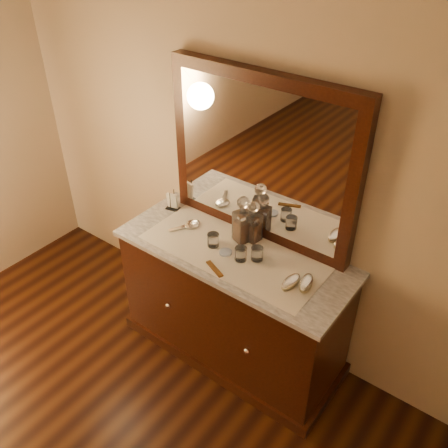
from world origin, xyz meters
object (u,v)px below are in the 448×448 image
(comb, at_px, (215,269))
(hand_mirror_inner, at_px, (189,226))
(decanter_right, at_px, (253,225))
(hand_mirror_outer, at_px, (190,224))
(dresser_cabinet, at_px, (233,305))
(decanter_left, at_px, (243,224))
(mirror_frame, at_px, (261,159))
(pin_dish, at_px, (226,252))
(brush_near, at_px, (291,282))
(brush_far, at_px, (306,283))
(napkin_rack, at_px, (172,202))

(comb, relative_size, hand_mirror_inner, 0.78)
(decanter_right, height_order, hand_mirror_outer, decanter_right)
(dresser_cabinet, height_order, decanter_left, decanter_left)
(dresser_cabinet, height_order, comb, comb)
(mirror_frame, height_order, pin_dish, mirror_frame)
(brush_near, distance_m, hand_mirror_outer, 0.80)
(decanter_left, bearing_deg, brush_far, -14.58)
(mirror_frame, relative_size, hand_mirror_inner, 6.09)
(decanter_right, xyz_separation_m, brush_near, (0.39, -0.21, -0.08))
(pin_dish, relative_size, decanter_left, 0.25)
(brush_near, bearing_deg, hand_mirror_outer, 172.57)
(dresser_cabinet, bearing_deg, decanter_right, 80.13)
(hand_mirror_inner, bearing_deg, pin_dish, -12.25)
(mirror_frame, bearing_deg, hand_mirror_inner, -148.74)
(comb, bearing_deg, mirror_frame, 114.48)
(comb, bearing_deg, brush_far, 44.22)
(brush_near, height_order, brush_far, same)
(mirror_frame, relative_size, comb, 7.85)
(dresser_cabinet, height_order, brush_far, brush_far)
(dresser_cabinet, distance_m, brush_far, 0.67)
(dresser_cabinet, distance_m, comb, 0.49)
(napkin_rack, bearing_deg, comb, -28.32)
(pin_dish, xyz_separation_m, hand_mirror_inner, (-0.34, 0.07, 0.00))
(hand_mirror_outer, xyz_separation_m, hand_mirror_inner, (0.01, -0.02, 0.00))
(pin_dish, height_order, hand_mirror_outer, hand_mirror_outer)
(brush_near, bearing_deg, pin_dish, 178.77)
(decanter_left, height_order, hand_mirror_outer, decanter_left)
(pin_dish, bearing_deg, dresser_cabinet, 64.35)
(brush_near, bearing_deg, comb, -160.52)
(mirror_frame, relative_size, hand_mirror_outer, 5.97)
(pin_dish, bearing_deg, comb, -76.32)
(mirror_frame, height_order, decanter_right, mirror_frame)
(comb, relative_size, decanter_left, 0.50)
(mirror_frame, relative_size, decanter_left, 3.95)
(dresser_cabinet, height_order, brush_near, brush_near)
(comb, height_order, decanter_right, decanter_right)
(decanter_right, bearing_deg, hand_mirror_outer, -164.35)
(napkin_rack, xyz_separation_m, brush_near, (1.01, -0.18, -0.03))
(dresser_cabinet, distance_m, mirror_frame, 0.97)
(decanter_right, xyz_separation_m, brush_far, (0.46, -0.17, -0.08))
(pin_dish, bearing_deg, brush_far, 3.66)
(mirror_frame, distance_m, hand_mirror_outer, 0.65)
(comb, bearing_deg, pin_dish, 126.58)
(hand_mirror_outer, bearing_deg, pin_dish, -15.06)
(decanter_left, bearing_deg, napkin_rack, 179.21)
(brush_far, bearing_deg, hand_mirror_inner, 177.22)
(dresser_cabinet, bearing_deg, hand_mirror_inner, 176.47)
(pin_dish, xyz_separation_m, comb, (0.04, -0.15, -0.00))
(decanter_right, relative_size, hand_mirror_outer, 1.35)
(pin_dish, height_order, brush_far, brush_far)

